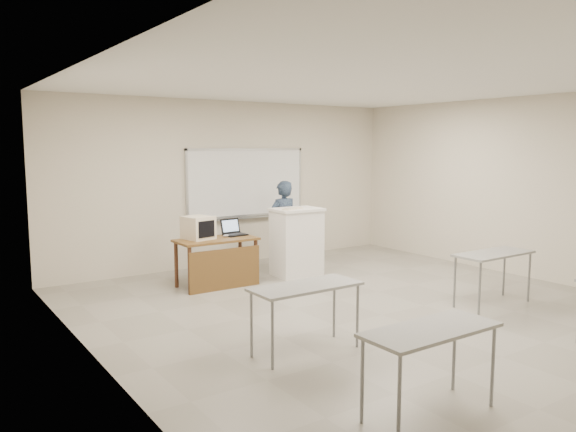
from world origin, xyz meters
TOP-DOWN VIEW (x-y plane):
  - floor at (0.00, 0.00)m, footprint 7.00×8.00m
  - whiteboard at (0.30, 3.97)m, footprint 2.48×0.10m
  - student_desks at (-0.00, -1.35)m, footprint 4.40×2.20m
  - instructor_desk at (-1.06, 2.49)m, footprint 1.25×0.63m
  - podium at (0.41, 2.50)m, footprint 0.81×0.59m
  - crt_monitor at (-1.31, 2.73)m, footprint 0.39×0.44m
  - laptop at (-0.66, 2.76)m, footprint 0.35×0.32m
  - mouse at (-0.86, 2.65)m, footprint 0.11×0.07m
  - keyboard at (0.26, 2.40)m, footprint 0.43×0.25m
  - presenter at (0.55, 3.13)m, footprint 0.58×0.39m

SIDE VIEW (x-z plane):
  - floor at x=0.00m, z-range -0.01..0.00m
  - instructor_desk at x=-1.06m, z-range 0.14..0.89m
  - podium at x=0.41m, z-range 0.00..1.14m
  - student_desks at x=0.00m, z-range 0.31..1.04m
  - mouse at x=-0.86m, z-range 0.75..0.79m
  - presenter at x=0.55m, z-range 0.00..1.57m
  - laptop at x=-0.66m, z-range 0.68..0.94m
  - crt_monitor at x=-1.31m, z-range 0.74..1.11m
  - keyboard at x=0.26m, z-range 1.14..1.17m
  - whiteboard at x=0.30m, z-range 0.83..2.14m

